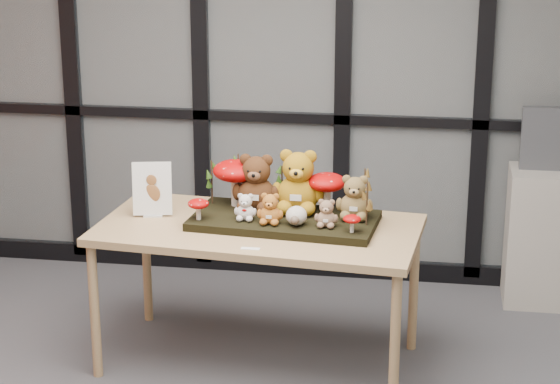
% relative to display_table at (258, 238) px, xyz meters
% --- Properties ---
extents(room_shell, '(5.00, 5.00, 5.00)m').
position_rel_display_table_xyz_m(room_shell, '(-0.14, -1.18, 0.97)').
color(room_shell, '#AEACA4').
rests_on(room_shell, floor).
extents(glass_partition, '(4.90, 0.06, 2.78)m').
position_rel_display_table_xyz_m(glass_partition, '(-0.14, 1.29, 0.71)').
color(glass_partition, '#2D383F').
rests_on(glass_partition, floor).
extents(display_table, '(1.72, 0.98, 0.77)m').
position_rel_display_table_xyz_m(display_table, '(0.00, 0.00, 0.00)').
color(display_table, tan).
rests_on(display_table, floor).
extents(diorama_tray, '(0.99, 0.56, 0.04)m').
position_rel_display_table_xyz_m(diorama_tray, '(0.13, 0.05, 0.09)').
color(diorama_tray, black).
rests_on(diorama_tray, display_table).
extents(bear_pooh_yellow, '(0.30, 0.28, 0.36)m').
position_rel_display_table_xyz_m(bear_pooh_yellow, '(0.18, 0.17, 0.29)').
color(bear_pooh_yellow, '#A27212').
rests_on(bear_pooh_yellow, diorama_tray).
extents(bear_brown_medium, '(0.28, 0.25, 0.33)m').
position_rel_display_table_xyz_m(bear_brown_medium, '(-0.04, 0.15, 0.27)').
color(bear_brown_medium, '#432411').
rests_on(bear_brown_medium, diorama_tray).
extents(bear_tan_back, '(0.21, 0.19, 0.25)m').
position_rel_display_table_xyz_m(bear_tan_back, '(0.49, 0.09, 0.23)').
color(bear_tan_back, brown).
rests_on(bear_tan_back, diorama_tray).
extents(bear_small_yellow, '(0.15, 0.13, 0.18)m').
position_rel_display_table_xyz_m(bear_small_yellow, '(0.07, -0.06, 0.19)').
color(bear_small_yellow, '#B16421').
rests_on(bear_small_yellow, diorama_tray).
extents(bear_white_bow, '(0.13, 0.12, 0.15)m').
position_rel_display_table_xyz_m(bear_white_bow, '(-0.06, -0.02, 0.18)').
color(bear_white_bow, silver).
rests_on(bear_white_bow, diorama_tray).
extents(bear_beige_small, '(0.13, 0.12, 0.16)m').
position_rel_display_table_xyz_m(bear_beige_small, '(0.36, -0.06, 0.19)').
color(bear_beige_small, '#916D51').
rests_on(bear_beige_small, diorama_tray).
extents(plush_cream_hedgehog, '(0.09, 0.08, 0.11)m').
position_rel_display_table_xyz_m(plush_cream_hedgehog, '(0.21, -0.06, 0.16)').
color(plush_cream_hedgehog, beige).
rests_on(plush_cream_hedgehog, diorama_tray).
extents(mushroom_back_left, '(0.25, 0.25, 0.28)m').
position_rel_display_table_xyz_m(mushroom_back_left, '(-0.15, 0.20, 0.24)').
color(mushroom_back_left, '#9E0505').
rests_on(mushroom_back_left, diorama_tray).
extents(mushroom_back_right, '(0.20, 0.20, 0.23)m').
position_rel_display_table_xyz_m(mushroom_back_right, '(0.33, 0.18, 0.22)').
color(mushroom_back_right, '#9E0505').
rests_on(mushroom_back_right, diorama_tray).
extents(mushroom_front_left, '(0.11, 0.11, 0.12)m').
position_rel_display_table_xyz_m(mushroom_front_left, '(-0.30, -0.06, 0.17)').
color(mushroom_front_left, '#9E0505').
rests_on(mushroom_front_left, diorama_tray).
extents(mushroom_front_right, '(0.09, 0.09, 0.10)m').
position_rel_display_table_xyz_m(mushroom_front_right, '(0.50, -0.13, 0.16)').
color(mushroom_front_right, '#9E0505').
rests_on(mushroom_front_right, diorama_tray).
extents(sprig_green_far_left, '(0.05, 0.05, 0.24)m').
position_rel_display_table_xyz_m(sprig_green_far_left, '(-0.29, 0.21, 0.23)').
color(sprig_green_far_left, '#183D0D').
rests_on(sprig_green_far_left, diorama_tray).
extents(sprig_green_mid_left, '(0.05, 0.05, 0.27)m').
position_rel_display_table_xyz_m(sprig_green_mid_left, '(-0.15, 0.25, 0.24)').
color(sprig_green_mid_left, '#183D0D').
rests_on(sprig_green_mid_left, diorama_tray).
extents(sprig_dry_far_right, '(0.05, 0.05, 0.26)m').
position_rel_display_table_xyz_m(sprig_dry_far_right, '(0.54, 0.11, 0.24)').
color(sprig_dry_far_right, brown).
rests_on(sprig_dry_far_right, diorama_tray).
extents(sprig_dry_mid_right, '(0.05, 0.05, 0.23)m').
position_rel_display_table_xyz_m(sprig_dry_mid_right, '(0.56, -0.01, 0.22)').
color(sprig_dry_mid_right, brown).
rests_on(sprig_dry_mid_right, diorama_tray).
extents(sprig_green_centre, '(0.05, 0.05, 0.22)m').
position_rel_display_table_xyz_m(sprig_green_centre, '(0.09, 0.24, 0.22)').
color(sprig_green_centre, '#183D0D').
rests_on(sprig_green_centre, diorama_tray).
extents(sign_holder, '(0.21, 0.09, 0.29)m').
position_rel_display_table_xyz_m(sign_holder, '(-0.58, 0.07, 0.20)').
color(sign_holder, silver).
rests_on(sign_holder, display_table).
extents(label_card, '(0.09, 0.03, 0.00)m').
position_rel_display_table_xyz_m(label_card, '(0.02, -0.33, 0.07)').
color(label_card, white).
rests_on(label_card, display_table).
extents(cabinet, '(0.63, 0.37, 0.84)m').
position_rel_display_table_xyz_m(cabinet, '(1.65, 1.07, -0.29)').
color(cabinet, '#A8A195').
rests_on(cabinet, floor).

